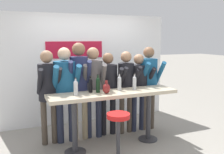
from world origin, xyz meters
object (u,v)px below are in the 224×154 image
at_px(person_right, 126,83).
at_px(wine_bottle_4, 98,84).
at_px(wine_bottle_2, 134,82).
at_px(wine_bottle_3, 76,87).
at_px(bar_stool, 118,130).
at_px(person_center_right, 108,85).
at_px(person_rightmost, 148,79).
at_px(tasting_table, 114,101).
at_px(person_center_left, 79,80).
at_px(person_center, 93,82).
at_px(wine_bottle_0, 90,85).
at_px(person_far_right, 139,84).
at_px(decorative_vase, 106,88).
at_px(wine_bottle_1, 119,83).
at_px(person_far_left, 48,87).
at_px(person_left, 65,85).

distance_m(person_right, wine_bottle_4, 0.85).
relative_size(wine_bottle_2, wine_bottle_3, 1.00).
bearing_deg(wine_bottle_4, bar_stool, -81.01).
height_order(person_center_right, wine_bottle_2, person_center_right).
bearing_deg(person_center_right, wine_bottle_3, -142.00).
bearing_deg(person_rightmost, tasting_table, -151.22).
bearing_deg(person_center_left, person_center, 8.72).
bearing_deg(person_center_right, wine_bottle_2, -53.17).
bearing_deg(wine_bottle_0, bar_stool, -72.58).
distance_m(person_center, wine_bottle_4, 0.44).
bearing_deg(tasting_table, person_far_right, 33.25).
relative_size(person_far_right, decorative_vase, 7.22).
distance_m(person_far_right, wine_bottle_4, 1.12).
bearing_deg(person_center_left, bar_stool, -63.06).
bearing_deg(wine_bottle_3, person_center_left, 68.80).
distance_m(person_far_right, wine_bottle_1, 0.76).
height_order(person_center, decorative_vase, person_center).
distance_m(wine_bottle_0, wine_bottle_2, 0.81).
xyz_separation_m(person_far_right, decorative_vase, (-0.92, -0.56, 0.09)).
relative_size(person_center_left, wine_bottle_1, 5.93).
relative_size(person_right, decorative_vase, 7.50).
xyz_separation_m(person_rightmost, wine_bottle_3, (-1.66, -0.50, 0.05)).
bearing_deg(wine_bottle_4, wine_bottle_0, 154.10).
distance_m(person_far_left, decorative_vase, 1.05).
distance_m(person_right, person_far_right, 0.30).
bearing_deg(wine_bottle_1, wine_bottle_3, -174.33).
bearing_deg(bar_stool, person_center, 92.07).
xyz_separation_m(person_rightmost, wine_bottle_4, (-1.25, -0.43, 0.05)).
relative_size(wine_bottle_0, wine_bottle_4, 0.89).
distance_m(person_rightmost, wine_bottle_4, 1.33).
height_order(person_center_right, person_far_right, person_center_right).
bearing_deg(person_center_left, person_far_right, 10.40).
bearing_deg(decorative_vase, tasting_table, 20.89).
xyz_separation_m(person_center, person_center_right, (0.31, 0.03, -0.07)).
bearing_deg(person_right, wine_bottle_0, -158.36).
bearing_deg(wine_bottle_1, person_left, 154.75).
height_order(person_center_left, wine_bottle_1, person_center_left).
distance_m(wine_bottle_1, wine_bottle_4, 0.41).
xyz_separation_m(tasting_table, person_left, (-0.74, 0.50, 0.26)).
bearing_deg(wine_bottle_0, wine_bottle_4, -25.90).
bearing_deg(tasting_table, person_center_left, 132.47).
height_order(person_right, wine_bottle_1, person_right).
bearing_deg(person_center, wine_bottle_1, -38.96).
xyz_separation_m(person_center, wine_bottle_1, (0.34, -0.42, 0.04)).
bearing_deg(wine_bottle_0, tasting_table, -17.99).
height_order(person_center, wine_bottle_0, person_center).
bearing_deg(person_center, person_left, -167.33).
relative_size(person_center_right, wine_bottle_0, 5.73).
relative_size(person_left, person_center, 1.00).
distance_m(wine_bottle_0, wine_bottle_4, 0.13).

